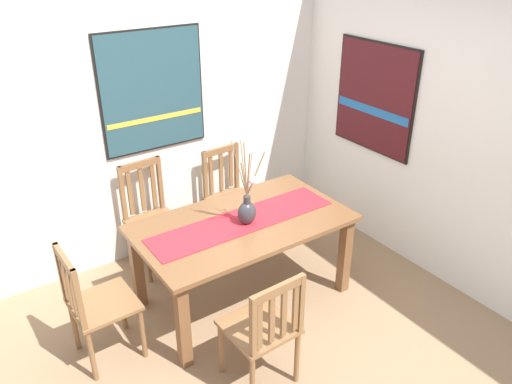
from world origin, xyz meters
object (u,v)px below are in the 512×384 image
(chair_0, at_px, (94,303))
(painting_on_side_wall, at_px, (375,98))
(chair_1, at_px, (151,216))
(painting_on_back_wall, at_px, (152,91))
(chair_3, at_px, (230,195))
(centerpiece_vase, at_px, (247,209))
(chair_2, at_px, (264,328))
(dining_table, at_px, (243,233))

(chair_0, height_order, painting_on_side_wall, painting_on_side_wall)
(chair_0, height_order, chair_1, chair_1)
(painting_on_back_wall, xyz_separation_m, painting_on_side_wall, (1.71, -0.90, -0.12))
(chair_1, height_order, chair_3, chair_1)
(chair_3, height_order, painting_on_back_wall, painting_on_back_wall)
(chair_0, bearing_deg, painting_on_back_wall, 46.91)
(centerpiece_vase, bearing_deg, chair_2, -116.86)
(centerpiece_vase, xyz_separation_m, chair_2, (-0.39, -0.77, -0.39))
(dining_table, bearing_deg, painting_on_side_wall, 7.05)
(dining_table, height_order, painting_on_side_wall, painting_on_side_wall)
(centerpiece_vase, relative_size, chair_3, 0.77)
(chair_3, xyz_separation_m, painting_on_side_wall, (1.14, -0.65, 0.92))
(centerpiece_vase, relative_size, painting_on_back_wall, 0.69)
(centerpiece_vase, bearing_deg, painting_on_back_wall, 99.35)
(chair_0, height_order, chair_3, chair_3)
(painting_on_back_wall, bearing_deg, dining_table, -80.77)
(chair_0, distance_m, painting_on_side_wall, 2.88)
(centerpiece_vase, bearing_deg, chair_1, 113.53)
(chair_3, bearing_deg, dining_table, -115.26)
(chair_1, bearing_deg, painting_on_side_wall, -19.50)
(chair_2, relative_size, painting_on_back_wall, 0.87)
(chair_1, height_order, painting_on_back_wall, painting_on_back_wall)
(painting_on_back_wall, bearing_deg, chair_2, -96.05)
(chair_2, xyz_separation_m, painting_on_back_wall, (0.20, 1.91, 1.04))
(chair_0, relative_size, chair_3, 0.99)
(chair_0, bearing_deg, chair_2, -46.14)
(dining_table, bearing_deg, painting_on_back_wall, 99.23)
(chair_1, bearing_deg, dining_table, -65.85)
(chair_0, distance_m, chair_2, 1.16)
(chair_2, height_order, chair_3, chair_3)
(chair_1, xyz_separation_m, chair_3, (0.79, -0.04, -0.01))
(dining_table, relative_size, chair_0, 1.81)
(chair_2, xyz_separation_m, painting_on_side_wall, (1.92, 1.01, 0.92))
(chair_3, relative_size, painting_on_side_wall, 0.94)
(centerpiece_vase, bearing_deg, chair_3, 66.58)
(centerpiece_vase, xyz_separation_m, chair_0, (-1.20, 0.07, -0.38))
(dining_table, height_order, painting_on_back_wall, painting_on_back_wall)
(centerpiece_vase, relative_size, chair_1, 0.74)
(chair_0, relative_size, painting_on_side_wall, 0.93)
(centerpiece_vase, distance_m, painting_on_back_wall, 1.33)
(dining_table, xyz_separation_m, painting_on_back_wall, (-0.18, 1.09, 0.90))
(chair_1, distance_m, painting_on_side_wall, 2.24)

